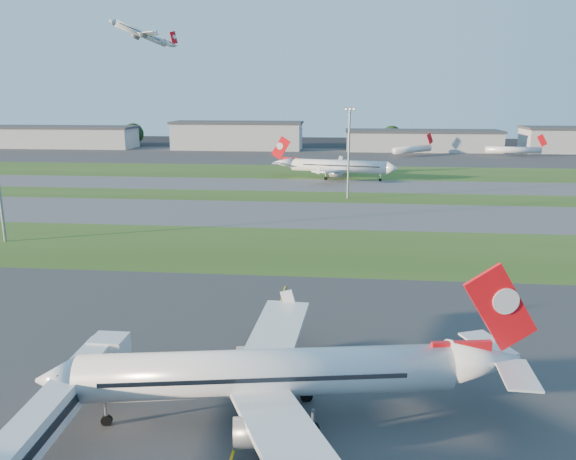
# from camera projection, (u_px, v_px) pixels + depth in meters

# --- Properties ---
(ground) EXTENTS (700.00, 700.00, 0.00)m
(ground) POSITION_uv_depth(u_px,v_px,m) (209.00, 379.00, 59.29)
(ground) COLOR black
(ground) RESTS_ON ground
(apron_near) EXTENTS (300.00, 70.00, 0.01)m
(apron_near) POSITION_uv_depth(u_px,v_px,m) (209.00, 379.00, 59.28)
(apron_near) COLOR #333335
(apron_near) RESTS_ON ground
(grass_strip_a) EXTENTS (300.00, 34.00, 0.01)m
(grass_strip_a) POSITION_uv_depth(u_px,v_px,m) (272.00, 249.00, 109.59)
(grass_strip_a) COLOR #304B19
(grass_strip_a) RESTS_ON ground
(taxiway_a) EXTENTS (300.00, 32.00, 0.01)m
(taxiway_a) POSITION_uv_depth(u_px,v_px,m) (288.00, 214.00, 141.51)
(taxiway_a) COLOR #515154
(taxiway_a) RESTS_ON ground
(grass_strip_b) EXTENTS (300.00, 18.00, 0.01)m
(grass_strip_b) POSITION_uv_depth(u_px,v_px,m) (297.00, 197.00, 165.70)
(grass_strip_b) COLOR #304B19
(grass_strip_b) RESTS_ON ground
(taxiway_b) EXTENTS (300.00, 26.00, 0.01)m
(taxiway_b) POSITION_uv_depth(u_px,v_px,m) (302.00, 185.00, 186.98)
(taxiway_b) COLOR #515154
(taxiway_b) RESTS_ON ground
(grass_strip_c) EXTENTS (300.00, 40.00, 0.01)m
(grass_strip_c) POSITION_uv_depth(u_px,v_px,m) (308.00, 172.00, 218.90)
(grass_strip_c) COLOR #304B19
(grass_strip_c) RESTS_ON ground
(apron_far) EXTENTS (400.00, 80.00, 0.01)m
(apron_far) POSITION_uv_depth(u_px,v_px,m) (316.00, 156.00, 276.94)
(apron_far) COLOR #333335
(apron_far) RESTS_ON ground
(yellow_line) EXTENTS (0.25, 60.00, 0.02)m
(yellow_line) POSITION_uv_depth(u_px,v_px,m) (256.00, 381.00, 58.80)
(yellow_line) COLOR gold
(yellow_line) RESTS_ON ground
(jet_bridge) EXTENTS (4.20, 26.90, 6.20)m
(jet_bridge) POSITION_uv_depth(u_px,v_px,m) (41.00, 421.00, 44.55)
(jet_bridge) COLOR silver
(jet_bridge) RESTS_ON ground
(airliner_parked) EXTENTS (41.55, 34.97, 13.04)m
(airliner_parked) POSITION_uv_depth(u_px,v_px,m) (271.00, 374.00, 50.88)
(airliner_parked) COLOR silver
(airliner_parked) RESTS_ON ground
(airliner_taxiing) EXTENTS (41.87, 35.17, 13.20)m
(airliner_taxiing) POSITION_uv_depth(u_px,v_px,m) (338.00, 166.00, 198.40)
(airliner_taxiing) COLOR silver
(airliner_taxiing) RESTS_ON ground
(airliner_departing) EXTENTS (24.20, 21.48, 9.53)m
(airliner_departing) POSITION_uv_depth(u_px,v_px,m) (141.00, 34.00, 255.86)
(airliner_departing) COLOR silver
(mini_jet_near) EXTENTS (22.05, 20.83, 9.48)m
(mini_jet_near) POSITION_uv_depth(u_px,v_px,m) (413.00, 149.00, 275.42)
(mini_jet_near) COLOR silver
(mini_jet_near) RESTS_ON ground
(mini_jet_far) EXTENTS (28.64, 4.52, 9.48)m
(mini_jet_far) POSITION_uv_depth(u_px,v_px,m) (513.00, 150.00, 272.60)
(mini_jet_far) COLOR silver
(mini_jet_far) RESTS_ON ground
(light_mast_centre) EXTENTS (3.20, 0.70, 25.80)m
(light_mast_centre) POSITION_uv_depth(u_px,v_px,m) (349.00, 147.00, 158.85)
(light_mast_centre) COLOR gray
(light_mast_centre) RESTS_ON ground
(hangar_far_west) EXTENTS (91.80, 23.00, 12.20)m
(hangar_far_west) POSITION_uv_depth(u_px,v_px,m) (56.00, 137.00, 318.99)
(hangar_far_west) COLOR #9B9FA3
(hangar_far_west) RESTS_ON ground
(hangar_west) EXTENTS (71.40, 23.00, 15.20)m
(hangar_west) POSITION_uv_depth(u_px,v_px,m) (237.00, 135.00, 308.52)
(hangar_west) COLOR #9B9FA3
(hangar_west) RESTS_ON ground
(hangar_east) EXTENTS (81.60, 23.00, 11.20)m
(hangar_east) POSITION_uv_depth(u_px,v_px,m) (422.00, 140.00, 299.34)
(hangar_east) COLOR #9B9FA3
(hangar_east) RESTS_ON ground
(tree_far_west) EXTENTS (11.00, 11.00, 12.00)m
(tree_far_west) POSITION_uv_depth(u_px,v_px,m) (3.00, 134.00, 335.34)
(tree_far_west) COLOR black
(tree_far_west) RESTS_ON ground
(tree_west) EXTENTS (12.10, 12.10, 13.20)m
(tree_west) POSITION_uv_depth(u_px,v_px,m) (133.00, 134.00, 329.41)
(tree_west) COLOR black
(tree_west) RESTS_ON ground
(tree_mid_west) EXTENTS (9.90, 9.90, 10.80)m
(tree_mid_west) POSITION_uv_depth(u_px,v_px,m) (285.00, 137.00, 317.17)
(tree_mid_west) COLOR black
(tree_mid_west) RESTS_ON ground
(tree_mid_east) EXTENTS (11.55, 11.55, 12.60)m
(tree_mid_east) POSITION_uv_depth(u_px,v_px,m) (392.00, 136.00, 314.06)
(tree_mid_east) COLOR black
(tree_mid_east) RESTS_ON ground
(tree_east) EXTENTS (10.45, 10.45, 11.40)m
(tree_east) POSITION_uv_depth(u_px,v_px,m) (531.00, 139.00, 305.04)
(tree_east) COLOR black
(tree_east) RESTS_ON ground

